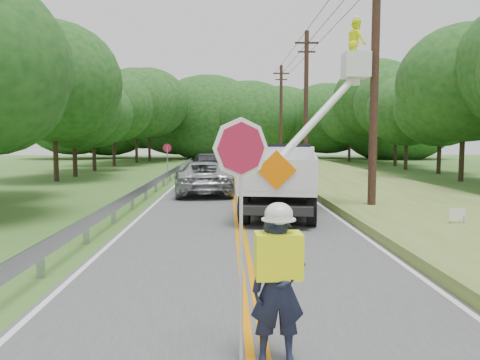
{
  "coord_description": "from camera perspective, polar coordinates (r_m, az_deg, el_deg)",
  "views": [
    {
      "loc": [
        -0.38,
        -8.22,
        2.77
      ],
      "look_at": [
        0.0,
        6.0,
        1.5
      ],
      "focal_mm": 35.09,
      "sensor_mm": 36.0,
      "label": 1
    }
  ],
  "objects": [
    {
      "name": "bucket_truck",
      "position": [
        18.44,
        5.9,
        1.41
      ],
      "size": [
        4.88,
        7.54,
        7.04
      ],
      "color": "black",
      "rests_on": "road"
    },
    {
      "name": "tall_grass_verge",
      "position": [
        23.59,
        16.97,
        -1.5
      ],
      "size": [
        7.0,
        96.0,
        0.3
      ],
      "primitive_type": "cube",
      "color": "#4B6C2C",
      "rests_on": "ground"
    },
    {
      "name": "suv_darkgrey",
      "position": [
        35.24,
        -4.09,
        1.95
      ],
      "size": [
        3.14,
        5.93,
        1.64
      ],
      "primitive_type": "imported",
      "rotation": [
        0.0,
        0.0,
        3.3
      ],
      "color": "#35373D",
      "rests_on": "road"
    },
    {
      "name": "road",
      "position": [
        22.39,
        -0.55,
        -1.98
      ],
      "size": [
        7.2,
        96.0,
        0.03
      ],
      "color": "#464648",
      "rests_on": "ground"
    },
    {
      "name": "treeline_left",
      "position": [
        41.16,
        -16.26,
        9.34
      ],
      "size": [
        10.71,
        52.85,
        11.07
      ],
      "color": "#332319",
      "rests_on": "ground"
    },
    {
      "name": "treeline_right",
      "position": [
        38.55,
        23.34,
        9.63
      ],
      "size": [
        10.91,
        53.82,
        11.41
      ],
      "color": "#332319",
      "rests_on": "ground"
    },
    {
      "name": "utility_poles",
      "position": [
        25.92,
        10.63,
        10.55
      ],
      "size": [
        1.6,
        43.3,
        10.0
      ],
      "color": "black",
      "rests_on": "ground"
    },
    {
      "name": "stop_sign_permanent",
      "position": [
        28.15,
        -8.83,
        2.71
      ],
      "size": [
        0.52,
        0.08,
        2.46
      ],
      "color": "gray",
      "rests_on": "ground"
    },
    {
      "name": "flagger",
      "position": [
        5.83,
        4.53,
        -11.68
      ],
      "size": [
        1.14,
        0.47,
        3.0
      ],
      "color": "#191E33",
      "rests_on": "road"
    },
    {
      "name": "treeline_horizon",
      "position": [
        64.31,
        -0.25,
        7.53
      ],
      "size": [
        57.91,
        15.16,
        12.23
      ],
      "color": "#124115",
      "rests_on": "ground"
    },
    {
      "name": "yard_sign",
      "position": [
        15.08,
        24.91,
        -3.92
      ],
      "size": [
        0.51,
        0.11,
        0.74
      ],
      "color": "white",
      "rests_on": "ground"
    },
    {
      "name": "guardrail",
      "position": [
        23.51,
        -10.43,
        -0.39
      ],
      "size": [
        0.18,
        48.0,
        0.77
      ],
      "color": "gray",
      "rests_on": "ground"
    },
    {
      "name": "suv_silver",
      "position": [
        23.3,
        -4.55,
        0.3
      ],
      "size": [
        3.23,
        6.04,
        1.62
      ],
      "primitive_type": "imported",
      "rotation": [
        0.0,
        0.0,
        3.24
      ],
      "color": "#A2A4A8",
      "rests_on": "road"
    },
    {
      "name": "ground",
      "position": [
        8.68,
        1.1,
        -13.51
      ],
      "size": [
        140.0,
        140.0,
        0.0
      ],
      "primitive_type": "plane",
      "color": "#395F1D",
      "rests_on": "ground"
    }
  ]
}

